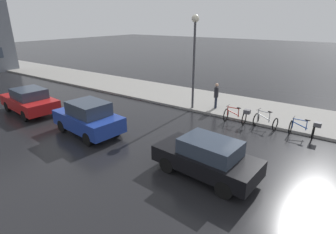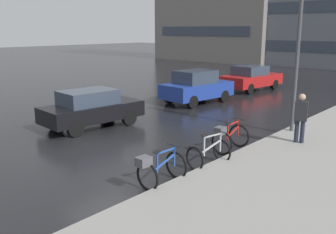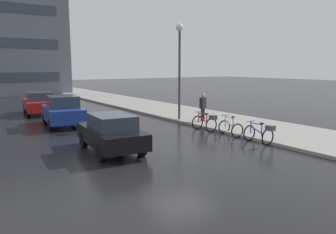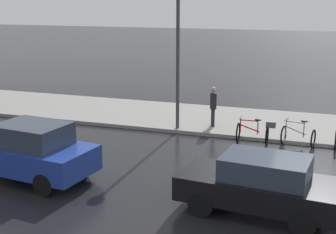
{
  "view_description": "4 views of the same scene",
  "coord_description": "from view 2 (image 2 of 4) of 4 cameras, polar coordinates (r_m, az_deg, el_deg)",
  "views": [
    {
      "loc": [
        -10.4,
        -2.4,
        5.58
      ],
      "look_at": [
        -0.01,
        4.77,
        0.85
      ],
      "focal_mm": 28.0,
      "sensor_mm": 36.0,
      "label": 1
    },
    {
      "loc": [
        9.31,
        -7.56,
        3.82
      ],
      "look_at": [
        1.23,
        1.62,
        0.93
      ],
      "focal_mm": 40.0,
      "sensor_mm": 36.0,
      "label": 2
    },
    {
      "loc": [
        -7.75,
        -10.49,
        3.35
      ],
      "look_at": [
        0.72,
        2.04,
        1.0
      ],
      "focal_mm": 35.0,
      "sensor_mm": 36.0,
      "label": 3
    },
    {
      "loc": [
        -13.53,
        -0.11,
        5.24
      ],
      "look_at": [
        0.64,
        4.81,
        1.45
      ],
      "focal_mm": 50.0,
      "sensor_mm": 36.0,
      "label": 4
    }
  ],
  "objects": [
    {
      "name": "bicycle_nearest",
      "position": [
        9.3,
        -1.49,
        -7.71
      ],
      "size": [
        0.76,
        1.38,
        0.95
      ],
      "color": "black",
      "rests_on": "ground"
    },
    {
      "name": "bicycle_third",
      "position": [
        12.01,
        9.21,
        -2.95
      ],
      "size": [
        0.79,
        1.4,
        0.98
      ],
      "color": "black",
      "rests_on": "ground"
    },
    {
      "name": "car_red",
      "position": [
        24.46,
        12.5,
        5.83
      ],
      "size": [
        2.4,
        4.49,
        1.56
      ],
      "color": "#AD1919",
      "rests_on": "ground"
    },
    {
      "name": "car_black",
      "position": [
        15.08,
        -11.62,
        1.33
      ],
      "size": [
        2.1,
        4.09,
        1.5
      ],
      "color": "black",
      "rests_on": "ground"
    },
    {
      "name": "car_blue",
      "position": [
        19.75,
        4.37,
        4.6
      ],
      "size": [
        2.28,
        4.05,
        1.72
      ],
      "color": "navy",
      "rests_on": "ground"
    },
    {
      "name": "pedestrian",
      "position": [
        13.0,
        19.56,
        -0.01
      ],
      "size": [
        0.45,
        0.35,
        1.78
      ],
      "color": "#1E2333",
      "rests_on": "ground"
    },
    {
      "name": "streetlamp",
      "position": [
        14.17,
        19.44,
        13.28
      ],
      "size": [
        0.44,
        0.44,
        5.83
      ],
      "color": "#424247",
      "rests_on": "ground"
    },
    {
      "name": "bicycle_second",
      "position": [
        10.7,
        6.25,
        -5.49
      ],
      "size": [
        0.88,
        1.24,
        0.99
      ],
      "color": "black",
      "rests_on": "ground"
    },
    {
      "name": "ground_plane",
      "position": [
        12.59,
        -9.16,
        -4.56
      ],
      "size": [
        140.0,
        140.0,
        0.0
      ],
      "primitive_type": "plane",
      "color": "black"
    }
  ]
}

